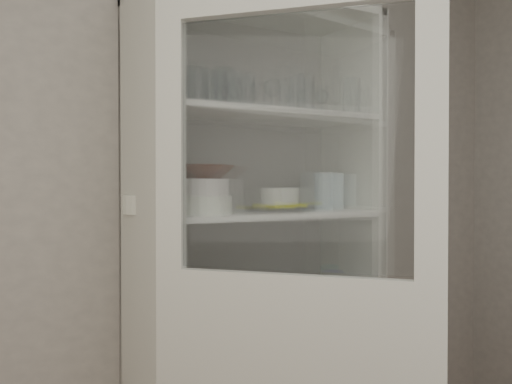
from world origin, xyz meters
TOP-DOWN VIEW (x-y plane):
  - wall_back at (0.00, 1.50)m, footprint 3.60×0.02m
  - pantry_cabinet at (0.20, 1.34)m, footprint 1.00×0.45m
  - cupboard_door at (-0.00, 0.71)m, footprint 0.63×0.70m
  - tumbler_0 at (-0.21, 1.12)m, footprint 0.07×0.07m
  - tumbler_1 at (0.01, 1.13)m, footprint 0.08×0.08m
  - tumbler_2 at (-0.03, 1.14)m, footprint 0.07×0.07m
  - tumbler_3 at (0.10, 1.17)m, footprint 0.09×0.09m
  - tumbler_4 at (0.33, 1.17)m, footprint 0.09×0.09m
  - tumbler_5 at (0.34, 1.13)m, footprint 0.10×0.10m
  - tumbler_6 at (0.57, 1.12)m, footprint 0.10×0.10m
  - tumbler_7 at (-0.07, 1.25)m, footprint 0.09×0.09m
  - tumbler_8 at (-0.07, 1.25)m, footprint 0.10×0.10m
  - tumbler_9 at (-0.00, 1.27)m, footprint 0.08×0.08m
  - tumbler_10 at (0.12, 1.29)m, footprint 0.09×0.09m
  - tumbler_11 at (0.33, 1.25)m, footprint 0.07×0.07m
  - goblet_0 at (-0.19, 1.34)m, footprint 0.08×0.08m
  - goblet_1 at (0.12, 1.40)m, footprint 0.07×0.07m
  - goblet_2 at (0.33, 1.36)m, footprint 0.08×0.08m
  - goblet_3 at (0.61, 1.38)m, footprint 0.07×0.07m
  - plate_stack_front at (-0.08, 1.19)m, footprint 0.22×0.22m
  - plate_stack_back at (-0.21, 1.36)m, footprint 0.23×0.23m
  - cream_bowl at (-0.08, 1.19)m, footprint 0.20×0.20m
  - terracotta_bowl at (-0.08, 1.19)m, footprint 0.28×0.28m
  - glass_platter at (0.32, 1.28)m, footprint 0.36×0.36m
  - yellow_trivet at (0.32, 1.28)m, footprint 0.17×0.17m
  - white_ramekin at (0.32, 1.28)m, footprint 0.17×0.17m
  - grey_bowl_stack at (0.57, 1.28)m, footprint 0.13×0.13m
  - mug_blue at (0.45, 1.19)m, footprint 0.15×0.15m
  - mug_teal at (0.53, 1.34)m, footprint 0.12×0.12m
  - mug_white at (0.46, 1.17)m, footprint 0.09×0.09m
  - teal_jar at (0.22, 1.32)m, footprint 0.08×0.08m
  - measuring_cups at (-0.06, 1.20)m, footprint 0.11×0.11m
  - white_canister at (-0.21, 1.29)m, footprint 0.14×0.14m
  - tumbler_12 at (0.02, 1.21)m, footprint 0.08×0.08m

SIDE VIEW (x-z plane):
  - cupboard_door at x=0.00m, z-range -0.13..1.87m
  - measuring_cups at x=-0.06m, z-range 0.86..0.91m
  - mug_white at x=0.46m, z-range 0.86..0.95m
  - mug_teal at x=0.53m, z-range 0.86..0.95m
  - teal_jar at x=0.22m, z-range 0.86..0.96m
  - mug_blue at x=0.45m, z-range 0.86..0.96m
  - white_canister at x=-0.21m, z-range 0.86..0.99m
  - pantry_cabinet at x=0.20m, z-range -0.11..1.99m
  - glass_platter at x=0.32m, z-range 1.26..1.28m
  - yellow_trivet at x=0.32m, z-range 1.28..1.29m
  - plate_stack_front at x=-0.08m, z-range 1.26..1.33m
  - plate_stack_back at x=-0.21m, z-range 1.26..1.33m
  - wall_back at x=0.00m, z-range 0.00..2.60m
  - white_ramekin at x=0.32m, z-range 1.29..1.36m
  - grey_bowl_stack at x=0.57m, z-range 1.26..1.42m
  - cream_bowl at x=-0.08m, z-range 1.33..1.39m
  - terracotta_bowl at x=-0.08m, z-range 1.39..1.44m
  - tumbler_2 at x=-0.03m, z-range 1.66..1.78m
  - tumbler_1 at x=0.01m, z-range 1.66..1.79m
  - tumbler_3 at x=0.10m, z-range 1.66..1.79m
  - tumbler_0 at x=-0.21m, z-range 1.66..1.80m
  - tumbler_11 at x=0.33m, z-range 1.66..1.80m
  - tumbler_4 at x=0.33m, z-range 1.66..1.80m
  - tumbler_5 at x=0.34m, z-range 1.66..1.81m
  - tumbler_9 at x=0.00m, z-range 1.66..1.81m
  - tumbler_8 at x=-0.07m, z-range 1.66..1.81m
  - tumbler_6 at x=0.57m, z-range 1.66..1.81m
  - tumbler_10 at x=0.12m, z-range 1.66..1.81m
  - tumbler_12 at x=0.02m, z-range 1.66..1.81m
  - tumbler_7 at x=-0.07m, z-range 1.66..1.81m
  - goblet_3 at x=0.61m, z-range 1.66..1.82m
  - goblet_1 at x=0.12m, z-range 1.66..1.83m
  - goblet_2 at x=0.33m, z-range 1.66..1.84m
  - goblet_0 at x=-0.19m, z-range 1.66..1.85m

